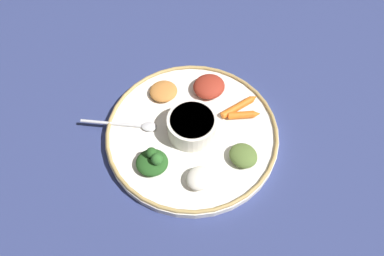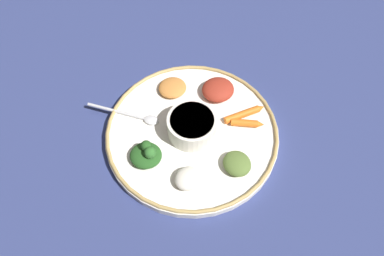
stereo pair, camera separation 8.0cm
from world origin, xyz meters
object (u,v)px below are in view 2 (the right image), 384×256
carrot_outer (244,114)px  carrot_near_spoon (247,123)px  center_bowl (192,125)px  greens_pile (146,154)px  spoon (134,116)px

carrot_outer → carrot_near_spoon: bearing=96.4°
center_bowl → carrot_near_spoon: bearing=-174.5°
greens_pile → carrot_near_spoon: greens_pile is taller
center_bowl → carrot_outer: center_bowl is taller
center_bowl → spoon: center_bowl is taller
carrot_outer → greens_pile: bearing=24.5°
center_bowl → greens_pile: center_bowl is taller
spoon → greens_pile: size_ratio=2.16×
carrot_near_spoon → carrot_outer: bearing=-83.6°
center_bowl → carrot_outer: size_ratio=1.09×
carrot_near_spoon → carrot_outer: 0.03m
center_bowl → carrot_near_spoon: (-0.12, -0.01, -0.02)m
center_bowl → carrot_near_spoon: 0.12m
center_bowl → greens_pile: size_ratio=1.38×
center_bowl → greens_pile: 0.11m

